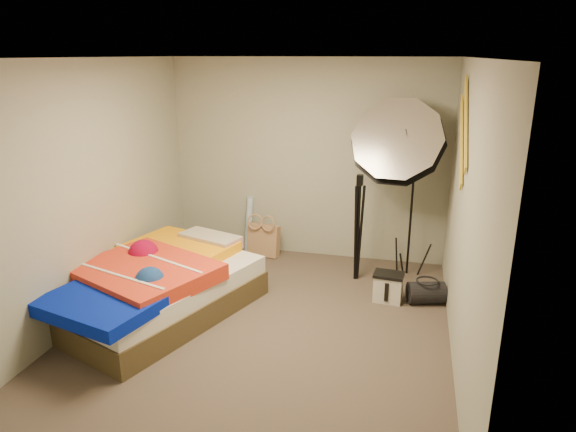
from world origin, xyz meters
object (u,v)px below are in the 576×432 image
(tote_bag, at_px, (264,240))
(photo_umbrella, at_px, (398,144))
(camera_case, at_px, (388,288))
(wrapping_roll, at_px, (249,225))
(duffel_bag, at_px, (426,293))
(camera_tripod, at_px, (358,221))
(bed, at_px, (154,286))

(tote_bag, height_order, photo_umbrella, photo_umbrella)
(camera_case, bearing_deg, photo_umbrella, 96.37)
(wrapping_roll, xyz_separation_m, camera_case, (1.90, -1.05, -0.22))
(tote_bag, bearing_deg, duffel_bag, -14.05)
(tote_bag, relative_size, camera_case, 1.43)
(wrapping_roll, xyz_separation_m, camera_tripod, (1.50, -0.57, 0.35))
(photo_umbrella, bearing_deg, tote_bag, 171.25)
(wrapping_roll, distance_m, photo_umbrella, 2.27)
(camera_case, distance_m, bed, 2.44)
(wrapping_roll, bearing_deg, photo_umbrella, -11.04)
(wrapping_roll, distance_m, bed, 1.92)
(tote_bag, height_order, camera_case, tote_bag)
(duffel_bag, distance_m, bed, 2.83)
(photo_umbrella, bearing_deg, camera_case, -88.84)
(wrapping_roll, bearing_deg, bed, -101.80)
(wrapping_roll, relative_size, camera_tripod, 0.58)
(tote_bag, xyz_separation_m, camera_tripod, (1.26, -0.45, 0.51))
(camera_tripod, bearing_deg, tote_bag, 160.35)
(camera_case, height_order, photo_umbrella, photo_umbrella)
(camera_case, xyz_separation_m, duffel_bag, (0.40, 0.05, -0.03))
(photo_umbrella, bearing_deg, bed, -146.44)
(camera_case, relative_size, bed, 0.12)
(photo_umbrella, bearing_deg, wrapping_roll, 168.96)
(duffel_bag, bearing_deg, photo_umbrella, 107.59)
(camera_case, height_order, bed, bed)
(photo_umbrella, xyz_separation_m, camera_tripod, (-0.38, -0.20, -0.86))
(wrapping_roll, distance_m, camera_case, 2.18)
(wrapping_roll, height_order, photo_umbrella, photo_umbrella)
(tote_bag, height_order, wrapping_roll, wrapping_roll)
(tote_bag, distance_m, duffel_bag, 2.24)
(duffel_bag, bearing_deg, tote_bag, 141.39)
(tote_bag, xyz_separation_m, camera_case, (1.66, -0.94, -0.06))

